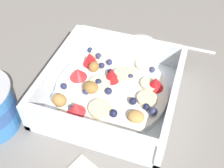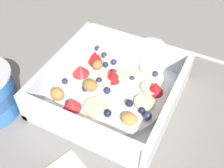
% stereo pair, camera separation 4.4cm
% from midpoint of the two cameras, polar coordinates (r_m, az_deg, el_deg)
% --- Properties ---
extents(ground_plane, '(2.40, 2.40, 0.00)m').
position_cam_midpoint_polar(ground_plane, '(0.47, -4.13, -2.57)').
color(ground_plane, gray).
extents(fruit_bowl, '(0.21, 0.21, 0.06)m').
position_cam_midpoint_polar(fruit_bowl, '(0.45, -2.93, -1.11)').
color(fruit_bowl, white).
rests_on(fruit_bowl, ground).
extents(spoon, '(0.03, 0.17, 0.01)m').
position_cam_midpoint_polar(spoon, '(0.58, 6.85, 9.09)').
color(spoon, silver).
rests_on(spoon, ground).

